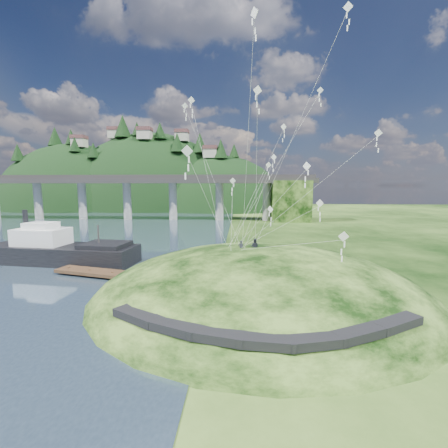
{
  "coord_description": "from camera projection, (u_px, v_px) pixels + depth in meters",
  "views": [
    {
      "loc": [
        5.88,
        -28.47,
        11.45
      ],
      "look_at": [
        4.0,
        6.0,
        7.0
      ],
      "focal_mm": 24.0,
      "sensor_mm": 36.0,
      "label": 1
    }
  ],
  "objects": [
    {
      "name": "kite_swarm",
      "position": [
        272.0,
        148.0,
        29.95
      ],
      "size": [
        19.04,
        17.91,
        19.22
      ],
      "color": "white",
      "rests_on": "ground"
    },
    {
      "name": "work_barge",
      "position": [
        59.0,
        250.0,
        44.44
      ],
      "size": [
        22.97,
        8.47,
        7.86
      ],
      "color": "black",
      "rests_on": "ground"
    },
    {
      "name": "far_ridge",
      "position": [
        144.0,
        222.0,
        154.27
      ],
      "size": [
        153.0,
        70.0,
        94.5
      ],
      "color": "black",
      "rests_on": "ground"
    },
    {
      "name": "kite_flyers",
      "position": [
        252.0,
        239.0,
        31.61
      ],
      "size": [
        2.28,
        1.09,
        1.82
      ],
      "color": "#292A37",
      "rests_on": "ground"
    },
    {
      "name": "grass_hill",
      "position": [
        260.0,
        308.0,
        31.71
      ],
      "size": [
        36.0,
        32.0,
        13.0
      ],
      "color": "black",
      "rests_on": "ground"
    },
    {
      "name": "footpath",
      "position": [
        263.0,
        329.0,
        19.66
      ],
      "size": [
        22.29,
        5.84,
        0.83
      ],
      "color": "black",
      "rests_on": "ground"
    },
    {
      "name": "wooden_dock",
      "position": [
        113.0,
        274.0,
        37.29
      ],
      "size": [
        16.12,
        6.33,
        1.14
      ],
      "color": "#3D2819",
      "rests_on": "ground"
    },
    {
      "name": "bridge",
      "position": [
        143.0,
        191.0,
        99.56
      ],
      "size": [
        160.0,
        11.0,
        15.0
      ],
      "color": "#2D2B2B",
      "rests_on": "ground"
    },
    {
      "name": "ground",
      "position": [
        181.0,
        301.0,
        29.98
      ],
      "size": [
        320.0,
        320.0,
        0.0
      ],
      "primitive_type": "plane",
      "color": "black",
      "rests_on": "ground"
    }
  ]
}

